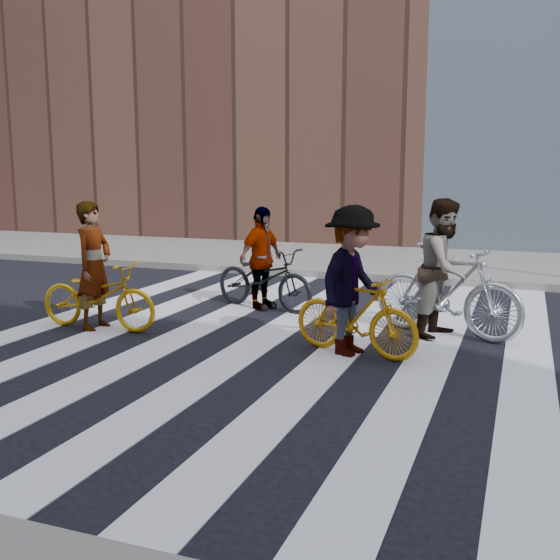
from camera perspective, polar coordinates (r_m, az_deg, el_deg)
The scene contains 11 objects.
ground at distance 8.59m, azimuth 2.08°, elevation -5.48°, with size 100.00×100.00×0.00m, color black.
sidewalk_far at distance 15.74m, azimuth 10.79°, elevation 1.52°, with size 100.00×5.00×0.15m, color gray.
zebra_crosswalk at distance 8.59m, azimuth 2.08°, elevation -5.44°, with size 8.25×10.00×0.01m.
bike_yellow_left at distance 9.56m, azimuth -15.55°, elevation -1.31°, with size 0.64×1.84×0.97m, color #EDAA0D.
bike_silver_mid at distance 9.07m, azimuth 14.36°, elevation -0.89°, with size 0.59×2.09×1.26m, color #B8BCC3.
bike_yellow_right at distance 7.97m, azimuth 6.57°, elevation -3.01°, with size 0.47×1.67×1.00m, color orange.
bike_dark_rear at distance 10.55m, azimuth -1.40°, elevation 0.13°, with size 0.67×1.91×1.00m, color black.
rider_left at distance 9.52m, azimuth -15.91°, elevation 1.19°, with size 0.66×0.43×1.81m, color slate.
rider_mid at distance 9.03m, azimuth 14.12°, elevation 1.01°, with size 0.90×0.70×1.86m, color slate.
rider_right at distance 7.90m, azimuth 6.28°, elevation -0.10°, with size 1.18×0.68×1.82m, color slate.
rider_rear at distance 10.52m, azimuth -1.66°, elevation 1.91°, with size 0.97×0.40×1.66m, color slate.
Camera 1 is at (2.62, -7.87, 2.23)m, focal length 42.00 mm.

